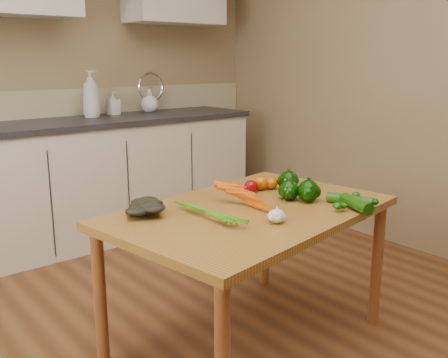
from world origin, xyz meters
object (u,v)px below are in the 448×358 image
table (251,224)px  tomato_c (271,183)px  soap_bottle_c (150,101)px  pepper_b (289,181)px  zucchini_a (350,200)px  soap_bottle_b (113,103)px  soap_bottle_a (91,94)px  zucchini_b (356,204)px  leafy_greens (148,205)px  carrot_bunch (233,203)px  tomato_b (260,183)px  pepper_a (289,190)px  pepper_c (308,191)px  garlic_bulb (277,216)px  tomato_a (251,187)px

table → tomato_c: size_ratio=19.48×
soap_bottle_c → pepper_b: bearing=56.0°
pepper_b → zucchini_a: size_ratio=0.47×
soap_bottle_c → tomato_c: size_ratio=2.59×
soap_bottle_b → soap_bottle_a: bearing=103.1°
table → soap_bottle_c: size_ratio=7.53×
soap_bottle_b → pepper_b: bearing=176.9°
pepper_b → zucchini_b: size_ratio=0.52×
leafy_greens → carrot_bunch: bearing=-27.2°
soap_bottle_c → zucchini_a: (-0.30, -2.22, -0.29)m
tomato_b → pepper_a: bearing=-95.2°
leafy_greens → tomato_b: leafy_greens is taller
carrot_bunch → tomato_c: 0.41m
carrot_bunch → pepper_c: pepper_c is taller
garlic_bulb → pepper_a: 0.36m
soap_bottle_a → zucchini_b: bearing=175.5°
carrot_bunch → pepper_a: 0.31m
table → leafy_greens: size_ratio=7.60×
leafy_greens → zucchini_b: size_ratio=0.96×
carrot_bunch → tomato_c: (0.38, 0.15, 0.00)m
pepper_c → zucchini_a: (0.10, -0.16, -0.03)m
soap_bottle_b → garlic_bulb: bearing=166.1°
soap_bottle_b → leafy_greens: bearing=153.5°
pepper_b → tomato_c: bearing=128.0°
leafy_greens → zucchini_a: 0.91m
soap_bottle_a → soap_bottle_b: size_ratio=1.93×
tomato_b → zucchini_b: (0.09, -0.52, -0.01)m
pepper_a → table: bearing=177.3°
tomato_a → zucchini_a: bearing=-65.0°
leafy_greens → pepper_c: 0.75m
soap_bottle_b → pepper_b: (0.00, -1.87, -0.26)m
soap_bottle_c → tomato_b: soap_bottle_c is taller
leafy_greens → pepper_b: bearing=-6.4°
soap_bottle_b → zucchini_a: 2.25m
garlic_bulb → zucchini_a: size_ratio=0.33×
leafy_greens → tomato_c: 0.71m
tomato_c → zucchini_b: (0.04, -0.50, -0.00)m
soap_bottle_b → pepper_a: (-0.13, -2.00, -0.27)m
table → tomato_b: 0.35m
leafy_greens → tomato_a: size_ratio=2.58×
zucchini_b → garlic_bulb: bearing=166.8°
pepper_a → zucchini_a: 0.28m
soap_bottle_c → pepper_c: bearing=54.8°
carrot_bunch → soap_bottle_b: bearing=68.8°
tomato_b → tomato_a: bearing=-169.6°
soap_bottle_b → pepper_a: bearing=173.2°
pepper_a → pepper_b: (0.13, 0.12, 0.00)m
soap_bottle_a → tomato_c: bearing=175.7°
zucchini_b → carrot_bunch: bearing=140.9°
pepper_a → zucchini_b: bearing=-69.8°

